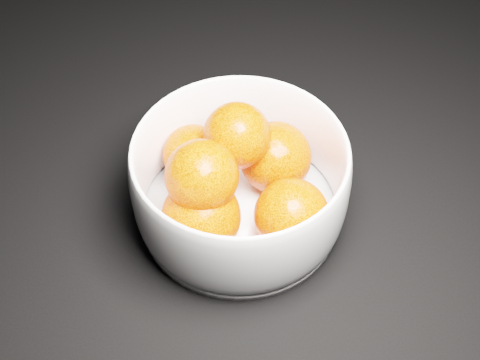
% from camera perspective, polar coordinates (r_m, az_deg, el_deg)
% --- Properties ---
extents(ground, '(3.00, 3.00, 0.00)m').
position_cam_1_polar(ground, '(0.82, -14.35, 7.76)').
color(ground, black).
rests_on(ground, ground).
extents(bowl, '(0.20, 0.20, 0.10)m').
position_cam_1_polar(bowl, '(0.62, 0.00, -0.30)').
color(bowl, white).
rests_on(bowl, ground).
extents(orange_pile, '(0.18, 0.16, 0.11)m').
position_cam_1_polar(orange_pile, '(0.62, -0.30, 0.06)').
color(orange_pile, '#FC430C').
rests_on(orange_pile, bowl).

